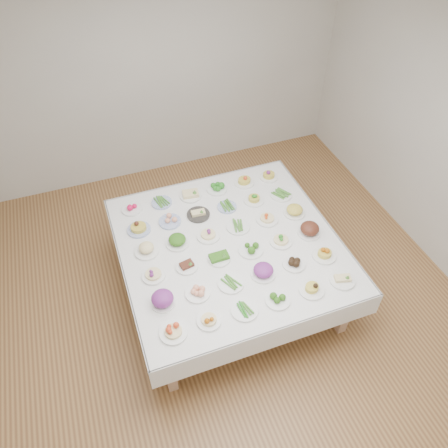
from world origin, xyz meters
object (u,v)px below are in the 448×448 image
object	(u,v)px
dish_0	(173,329)
dish_35	(269,175)
display_table	(229,247)
dish_18	(146,248)

from	to	relation	value
dish_0	dish_35	size ratio (longest dim) A/B	1.23
display_table	dish_0	world-z (taller)	dish_0
dish_0	dish_18	size ratio (longest dim) A/B	1.07
display_table	dish_35	xyz separation A→B (m)	(0.81, 0.82, 0.12)
dish_0	dish_35	bearing A→B (deg)	45.28
display_table	dish_18	xyz separation A→B (m)	(-0.81, 0.17, 0.13)
dish_0	dish_18	bearing A→B (deg)	90.03
dish_18	dish_0	bearing A→B (deg)	-89.97
display_table	dish_0	size ratio (longest dim) A/B	8.37
dish_0	dish_18	xyz separation A→B (m)	(-0.00, 0.98, -0.00)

